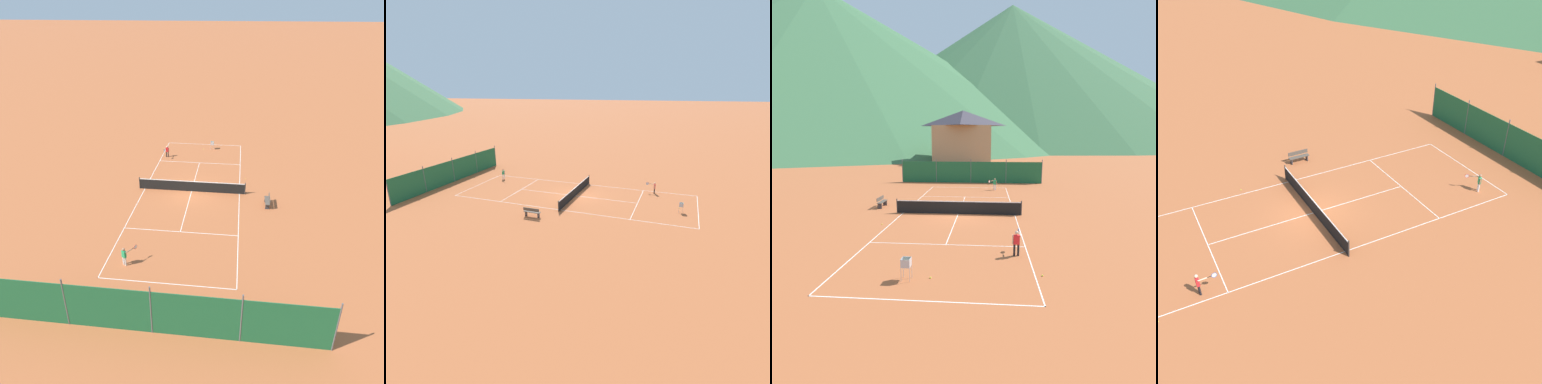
% 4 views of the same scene
% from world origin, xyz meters
% --- Properties ---
extents(ground_plane, '(600.00, 600.00, 0.00)m').
position_xyz_m(ground_plane, '(0.00, 0.00, 0.00)').
color(ground_plane, '#B25B33').
extents(court_line_markings, '(8.25, 23.85, 0.01)m').
position_xyz_m(court_line_markings, '(0.00, 0.00, 0.00)').
color(court_line_markings, white).
rests_on(court_line_markings, ground).
extents(tennis_net, '(9.18, 0.08, 1.06)m').
position_xyz_m(tennis_net, '(0.00, 0.00, 0.50)').
color(tennis_net, '#2D2D2D').
rests_on(tennis_net, ground).
extents(windscreen_fence_far, '(17.28, 0.08, 2.90)m').
position_xyz_m(windscreen_fence_far, '(-0.00, 15.50, 1.31)').
color(windscreen_fence_far, '#1E6038').
rests_on(windscreen_fence_far, ground).
extents(player_near_service, '(0.86, 0.85, 1.25)m').
position_xyz_m(player_near_service, '(2.82, 10.47, 0.73)').
color(player_near_service, white).
rests_on(player_near_service, ground).
extents(player_near_baseline, '(0.42, 1.02, 1.22)m').
position_xyz_m(player_near_baseline, '(3.53, -7.55, 0.71)').
color(player_near_baseline, black).
rests_on(player_near_baseline, ground).
extents(tennis_ball_by_net_left, '(0.07, 0.07, 0.07)m').
position_xyz_m(tennis_ball_by_net_left, '(4.39, -9.68, 0.03)').
color(tennis_ball_by_net_left, '#CCE033').
rests_on(tennis_ball_by_net_left, ground).
extents(tennis_ball_far_corner, '(0.07, 0.07, 0.07)m').
position_xyz_m(tennis_ball_far_corner, '(-4.60, -3.13, 0.03)').
color(tennis_ball_far_corner, '#CCE033').
rests_on(tennis_ball_far_corner, ground).
extents(tennis_ball_near_corner, '(0.07, 0.07, 0.07)m').
position_xyz_m(tennis_ball_near_corner, '(-0.07, -10.23, 0.03)').
color(tennis_ball_near_corner, '#CCE033').
rests_on(tennis_ball_near_corner, ground).
extents(ball_hopper, '(0.36, 0.36, 0.89)m').
position_xyz_m(ball_hopper, '(-0.97, -10.41, 0.66)').
color(ball_hopper, '#B7B7BC').
rests_on(ball_hopper, ground).
extents(courtside_bench, '(0.36, 1.50, 0.84)m').
position_xyz_m(courtside_bench, '(-6.34, 1.73, 0.45)').
color(courtside_bench, '#51473D').
rests_on(courtside_bench, ground).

